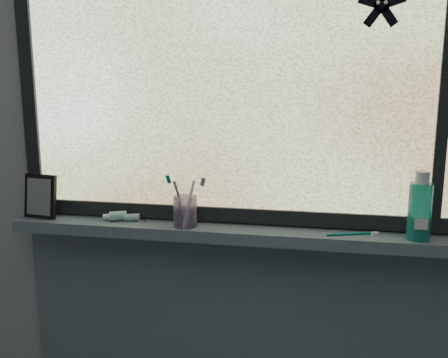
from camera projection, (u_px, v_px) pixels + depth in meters
wall_back at (248, 156)px, 1.68m from camera, size 3.00×0.01×2.50m
windowsill at (245, 233)px, 1.66m from camera, size 1.62×0.14×0.04m
window_pane at (248, 71)px, 1.60m from camera, size 1.50×0.01×1.00m
frame_bottom at (247, 215)px, 1.70m from camera, size 1.60×0.03×0.05m
frame_left at (28, 72)px, 1.74m from camera, size 0.05×0.03×1.10m
frame_mullion at (447, 70)px, 1.49m from camera, size 0.03×0.03×1.00m
starfish_sticker at (382, 5)px, 1.48m from camera, size 0.15×0.02×0.15m
vanity_mirror at (41, 196)px, 1.76m from camera, size 0.13×0.08×0.16m
toothpaste_tube at (123, 216)px, 1.73m from camera, size 0.19×0.11×0.03m
toothbrush_cup at (185, 211)px, 1.66m from camera, size 0.10×0.10×0.10m
toothbrush_lying at (349, 233)px, 1.58m from camera, size 0.18×0.08×0.01m
mouthwash_bottle at (420, 206)px, 1.52m from camera, size 0.08×0.08×0.18m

